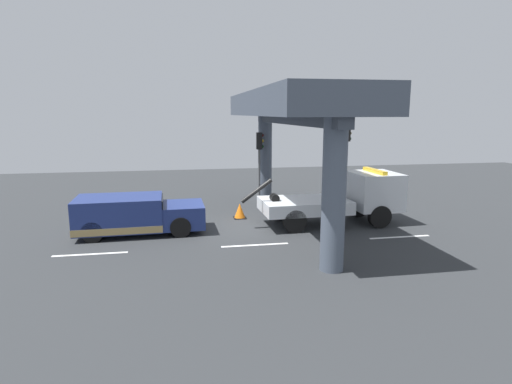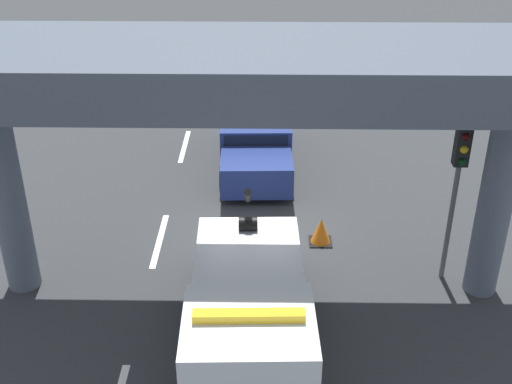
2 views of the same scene
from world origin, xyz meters
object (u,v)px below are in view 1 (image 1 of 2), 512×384
(towed_van_green, at_px, (134,215))
(traffic_light_near, at_px, (260,152))
(tow_truck_white, at_px, (345,197))
(traffic_light_far, at_px, (347,146))
(traffic_cone_orange, at_px, (240,211))

(towed_van_green, xyz_separation_m, traffic_light_near, (6.21, 4.66, 2.11))
(tow_truck_white, bearing_deg, traffic_light_near, 123.71)
(tow_truck_white, relative_size, traffic_light_far, 1.69)
(tow_truck_white, xyz_separation_m, traffic_light_far, (1.91, 4.63, 1.94))
(traffic_light_near, height_order, traffic_light_far, traffic_light_far)
(traffic_light_near, bearing_deg, traffic_light_far, -0.00)
(traffic_light_far, bearing_deg, traffic_light_near, 180.00)
(tow_truck_white, bearing_deg, traffic_light_far, 67.60)
(towed_van_green, bearing_deg, traffic_cone_orange, 20.97)
(traffic_light_far, distance_m, traffic_cone_orange, 7.64)
(tow_truck_white, relative_size, towed_van_green, 1.39)
(traffic_light_near, relative_size, traffic_cone_orange, 5.52)
(traffic_light_near, xyz_separation_m, traffic_light_far, (5.00, -0.00, 0.26))
(tow_truck_white, xyz_separation_m, traffic_light_near, (-3.09, 4.63, 1.69))
(tow_truck_white, distance_m, traffic_cone_orange, 5.00)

